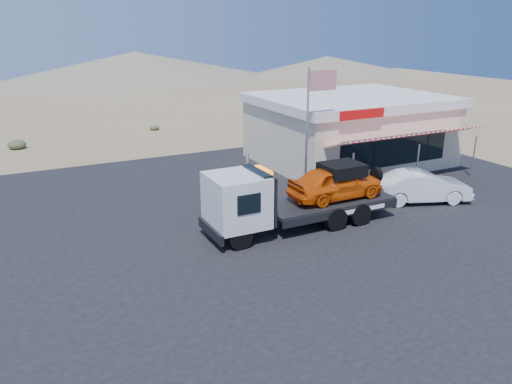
# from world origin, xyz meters

# --- Properties ---
(ground) EXTENTS (120.00, 120.00, 0.00)m
(ground) POSITION_xyz_m (0.00, 0.00, 0.00)
(ground) COLOR #85694B
(ground) RESTS_ON ground
(asphalt_lot) EXTENTS (32.00, 24.00, 0.02)m
(asphalt_lot) POSITION_xyz_m (2.00, 3.00, 0.01)
(asphalt_lot) COLOR black
(asphalt_lot) RESTS_ON ground
(tow_truck) EXTENTS (7.91, 2.34, 2.64)m
(tow_truck) POSITION_xyz_m (2.44, 1.53, 1.43)
(tow_truck) COLOR black
(tow_truck) RESTS_ON asphalt_lot
(white_sedan) EXTENTS (4.63, 2.95, 1.44)m
(white_sedan) POSITION_xyz_m (9.13, 1.53, 0.74)
(white_sedan) COLOR silver
(white_sedan) RESTS_ON asphalt_lot
(jerky_store) EXTENTS (10.40, 9.97, 3.90)m
(jerky_store) POSITION_xyz_m (10.50, 8.97, 1.99)
(jerky_store) COLOR beige
(jerky_store) RESTS_ON asphalt_lot
(flagpole) EXTENTS (1.55, 0.10, 6.00)m
(flagpole) POSITION_xyz_m (4.93, 4.50, 3.76)
(flagpole) COLOR #99999E
(flagpole) RESTS_ON asphalt_lot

